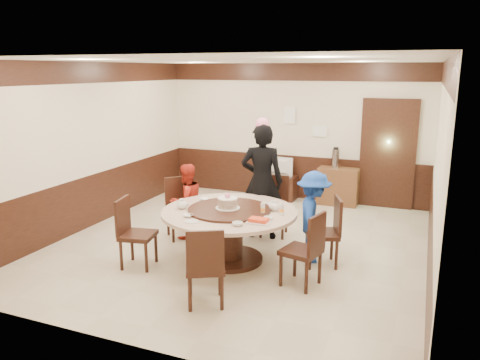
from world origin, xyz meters
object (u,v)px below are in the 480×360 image
at_px(person_red, 187,201).
at_px(birthday_cake, 228,203).
at_px(thermos, 335,159).
at_px(tv_stand, 276,187).
at_px(television, 276,166).
at_px(person_blue, 313,217).
at_px(person_standing, 262,181).
at_px(side_cabinet, 338,186).
at_px(banquet_table, 229,225).
at_px(shrimp_platter, 259,221).

bearing_deg(person_red, birthday_cake, 86.29).
height_order(person_red, thermos, person_red).
bearing_deg(tv_stand, television, 0.00).
xyz_separation_m(person_blue, tv_stand, (-1.49, 2.98, -0.40)).
bearing_deg(person_red, person_standing, 141.92).
distance_m(person_red, thermos, 3.40).
distance_m(birthday_cake, side_cabinet, 3.61).
height_order(television, thermos, thermos).
distance_m(banquet_table, television, 3.46).
xyz_separation_m(shrimp_platter, side_cabinet, (0.33, 3.82, -0.40)).
bearing_deg(person_blue, person_standing, 40.72).
height_order(tv_stand, side_cabinet, side_cabinet).
xyz_separation_m(person_red, person_blue, (2.11, -0.16, 0.04)).
distance_m(person_blue, thermos, 3.03).
relative_size(tv_stand, thermos, 2.24).
height_order(person_standing, person_red, person_standing).
bearing_deg(television, birthday_cake, 106.19).
xyz_separation_m(person_red, side_cabinet, (1.91, 2.84, -0.23)).
bearing_deg(shrimp_platter, person_standing, 107.96).
distance_m(banquet_table, person_blue, 1.19).
relative_size(shrimp_platter, thermos, 0.79).
bearing_deg(person_standing, person_blue, 134.78).
bearing_deg(thermos, birthday_cake, -103.75).
bearing_deg(banquet_table, thermos, 76.64).
bearing_deg(side_cabinet, banquet_table, -104.57).
bearing_deg(shrimp_platter, person_red, 148.25).
bearing_deg(person_blue, birthday_cake, 95.82).
relative_size(banquet_table, television, 2.81).
distance_m(tv_stand, side_cabinet, 1.30).
bearing_deg(side_cabinet, shrimp_platter, -94.93).
bearing_deg(thermos, banquet_table, -103.36).
xyz_separation_m(shrimp_platter, television, (-0.97, 3.79, -0.08)).
bearing_deg(side_cabinet, person_blue, -86.30).
bearing_deg(tv_stand, person_red, -102.35).
height_order(person_red, shrimp_platter, person_red).
bearing_deg(side_cabinet, person_red, -123.94).
height_order(banquet_table, shrimp_platter, shrimp_platter).
distance_m(person_standing, side_cabinet, 2.55).
height_order(banquet_table, person_blue, person_blue).
xyz_separation_m(person_blue, television, (-1.49, 2.98, 0.04)).
distance_m(person_red, side_cabinet, 3.44).
bearing_deg(person_standing, banquet_table, 72.96).
bearing_deg(person_blue, banquet_table, 96.23).
bearing_deg(side_cabinet, television, -178.68).
height_order(person_standing, side_cabinet, person_standing).
height_order(person_blue, shrimp_platter, person_blue).
bearing_deg(tv_stand, birthday_cake, -83.79).
height_order(shrimp_platter, television, television).
distance_m(person_red, tv_stand, 2.90).
bearing_deg(birthday_cake, side_cabinet, 75.05).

